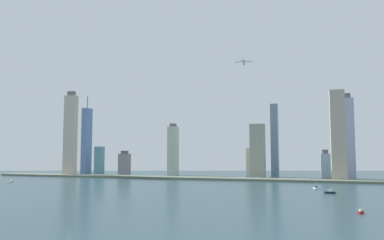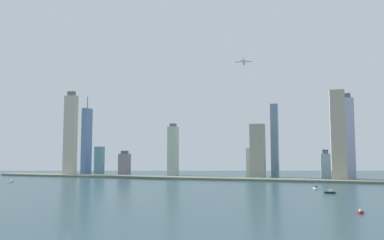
{
  "view_description": "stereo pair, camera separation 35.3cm",
  "coord_description": "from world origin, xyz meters",
  "views": [
    {
      "loc": [
        140.81,
        -202.87,
        50.39
      ],
      "look_at": [
        -58.83,
        457.52,
        109.58
      ],
      "focal_mm": 34.84,
      "sensor_mm": 36.0,
      "label": 1
    },
    {
      "loc": [
        141.15,
        -202.77,
        50.39
      ],
      "look_at": [
        -58.83,
        457.52,
        109.58
      ],
      "focal_mm": 34.84,
      "sensor_mm": 36.0,
      "label": 2
    }
  ],
  "objects": [
    {
      "name": "ground_plane",
      "position": [
        0.0,
        0.0,
        0.0
      ],
      "size": [
        6000.0,
        6000.0,
        0.0
      ],
      "primitive_type": "plane",
      "color": "#2A444B"
    },
    {
      "name": "waterfront_pier",
      "position": [
        0.0,
        466.71,
        1.89
      ],
      "size": [
        960.93,
        42.8,
        3.78
      ],
      "primitive_type": "cube",
      "color": "#5F6958",
      "rests_on": "ground"
    },
    {
      "name": "skyscraper_0",
      "position": [
        -343.22,
        552.59,
        75.85
      ],
      "size": [
        13.51,
        25.0,
        179.71
      ],
      "color": "#5B79AB",
      "rests_on": "ground"
    },
    {
      "name": "skyscraper_1",
      "position": [
        219.83,
        563.61,
        78.5
      ],
      "size": [
        24.14,
        17.63,
        162.62
      ],
      "color": "#AAACCE",
      "rests_on": "ground"
    },
    {
      "name": "skyscraper_2",
      "position": [
        -332.54,
        474.44,
        86.52
      ],
      "size": [
        25.58,
        14.18,
        178.82
      ],
      "color": "beige",
      "rests_on": "ground"
    },
    {
      "name": "skyscraper_3",
      "position": [
        54.13,
        519.92,
        51.81
      ],
      "size": [
        27.18,
        27.98,
        103.63
      ],
      "color": "#999B88",
      "rests_on": "ground"
    },
    {
      "name": "skyscraper_4",
      "position": [
        83.23,
        566.21,
        73.47
      ],
      "size": [
        14.63,
        25.58,
        146.93
      ],
      "color": "slate",
      "rests_on": "ground"
    },
    {
      "name": "skyscraper_5",
      "position": [
        179.18,
        575.84,
        25.05
      ],
      "size": [
        17.82,
        23.97,
        54.87
      ],
      "color": "#A3BBC8",
      "rests_on": "ground"
    },
    {
      "name": "skyscraper_6",
      "position": [
        -226.22,
        515.48,
        24.46
      ],
      "size": [
        21.49,
        17.62,
        52.77
      ],
      "color": "gray",
      "rests_on": "ground"
    },
    {
      "name": "skyscraper_7",
      "position": [
        196.71,
        487.81,
        79.23
      ],
      "size": [
        24.39,
        14.54,
        158.46
      ],
      "color": "#B5A592",
      "rests_on": "ground"
    },
    {
      "name": "skyscraper_8",
      "position": [
        -133.87,
        562.83,
        53.84
      ],
      "size": [
        18.17,
        25.34,
        111.93
      ],
      "color": "beige",
      "rests_on": "ground"
    },
    {
      "name": "skyscraper_9",
      "position": [
        35.23,
        563.59,
        28.93
      ],
      "size": [
        16.69,
        25.87,
        57.86
      ],
      "color": "#BCBAA3",
      "rests_on": "ground"
    },
    {
      "name": "skyscraper_10",
      "position": [
        -302.44,
        542.07,
        31.13
      ],
      "size": [
        16.79,
        17.45,
        62.27
      ],
      "color": "#588B9F",
      "rests_on": "ground"
    },
    {
      "name": "boat_0",
      "position": [
        183.34,
        133.4,
        1.37
      ],
      "size": [
        5.59,
        6.31,
        3.65
      ],
      "rotation": [
        0.0,
        0.0,
        0.92
      ],
      "color": "red",
      "rests_on": "ground"
    },
    {
      "name": "boat_1",
      "position": [
        154.19,
        342.37,
        1.35
      ],
      "size": [
        7.25,
        13.2,
        10.67
      ],
      "rotation": [
        0.0,
        0.0,
        4.94
      ],
      "color": "white",
      "rests_on": "ground"
    },
    {
      "name": "boat_2",
      "position": [
        -328.58,
        308.66,
        1.49
      ],
      "size": [
        9.42,
        13.13,
        4.18
      ],
      "rotation": [
        0.0,
        0.0,
        5.19
      ],
      "color": "beige",
      "rests_on": "ground"
    },
    {
      "name": "boat_3",
      "position": [
        169.02,
        283.95,
        1.54
      ],
      "size": [
        13.14,
        5.77,
        7.23
      ],
      "rotation": [
        0.0,
        0.0,
        3.06
      ],
      "color": "black",
      "rests_on": "ground"
    },
    {
      "name": "airplane",
      "position": [
        40.29,
        449.02,
        209.54
      ],
      "size": [
        30.46,
        30.57,
        8.19
      ],
      "rotation": [
        0.0,
        0.0,
        1.66
      ],
      "color": "#AAC1CF"
    }
  ]
}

